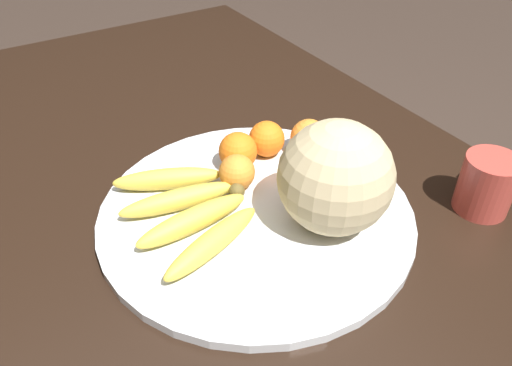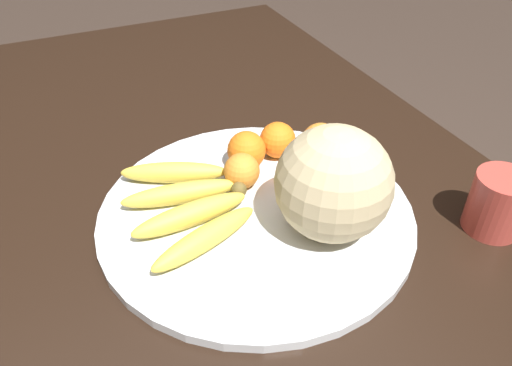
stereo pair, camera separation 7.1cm
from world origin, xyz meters
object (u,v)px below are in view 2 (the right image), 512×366
Objects in this scene: melon at (334,184)px; orange_front_left at (313,168)px; fruit_bowl at (256,213)px; orange_front_right at (242,171)px; banana_bunch at (188,203)px; orange_back_right at (320,142)px; ceramic_mug at (499,202)px; orange_mid_center at (278,140)px; kitchen_table at (217,242)px; orange_back_left at (247,150)px.

orange_front_left is (0.10, -0.03, -0.05)m from melon.
fruit_bowl is 8.29× the size of orange_front_right.
banana_bunch is at bearing 55.80° from melon.
melon reaches higher than fruit_bowl.
ceramic_mug is (-0.24, -0.15, -0.00)m from orange_back_right.
melon is 2.62× the size of orange_mid_center.
fruit_bowl is at bearing 62.14° from ceramic_mug.
kitchen_table is 3.47× the size of fruit_bowl.
orange_mid_center is at bearing 37.59° from ceramic_mug.
melon is at bearing 70.22° from ceramic_mug.
kitchen_table is 10.14× the size of melon.
orange_front_left is 0.92× the size of orange_back_right.
orange_front_left is at bearing 140.26° from orange_back_right.
orange_back_left is at bearing 76.73° from orange_back_right.
banana_bunch is 0.25m from orange_back_right.
orange_front_left is 0.11m from orange_front_right.
orange_front_left is at bearing -16.73° from melon.
orange_front_right is at bearing -4.15° from fruit_bowl.
orange_back_right reaches higher than banana_bunch.
kitchen_table is at bearing 57.26° from ceramic_mug.
banana_bunch is 0.44m from ceramic_mug.
fruit_bowl is 7.35× the size of orange_back_right.
kitchen_table is at bearing 88.87° from orange_front_right.
orange_back_left is at bearing -16.76° from fruit_bowl.
fruit_bowl is 7.66× the size of orange_mid_center.
orange_back_right reaches higher than orange_front_left.
orange_mid_center is 0.06m from orange_back_left.
orange_back_right is at bearing 32.30° from ceramic_mug.
orange_back_left is (0.19, 0.04, -0.05)m from melon.
melon is 2.53× the size of orange_back_left.
kitchen_table is 0.44m from ceramic_mug.
orange_back_left reaches higher than orange_mid_center.
melon reaches higher than kitchen_table.
kitchen_table is at bearing -149.66° from banana_bunch.
melon reaches higher than banana_bunch.
kitchen_table is 0.21m from orange_front_left.
kitchen_table is 0.12m from fruit_bowl.
orange_front_right reaches higher than banana_bunch.
orange_front_right is 0.10m from orange_mid_center.
orange_back_left is at bearing 45.50° from ceramic_mug.
orange_mid_center is 0.96× the size of orange_back_right.
melon is 0.20m from orange_back_left.
kitchen_table is 0.14m from orange_front_right.
orange_back_right is at bearing -39.74° from orange_front_left.
orange_front_left is (-0.01, -0.20, 0.01)m from banana_bunch.
orange_front_right is at bearing 96.38° from orange_back_right.
orange_front_left is at bearing -104.79° from kitchen_table.
melon reaches higher than orange_mid_center.
ceramic_mug reaches higher than orange_back_left.
ceramic_mug is (-0.22, -0.35, 0.14)m from kitchen_table.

